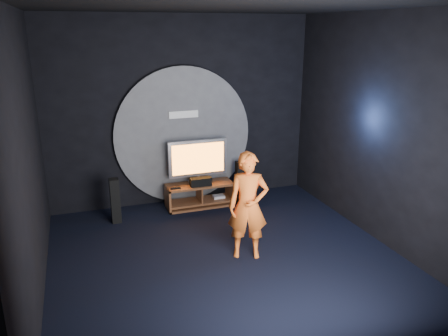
% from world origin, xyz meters
% --- Properties ---
extents(floor, '(5.00, 5.00, 0.00)m').
position_xyz_m(floor, '(0.00, 0.00, 0.00)').
color(floor, black).
rests_on(floor, ground).
extents(back_wall, '(5.00, 0.04, 3.50)m').
position_xyz_m(back_wall, '(0.00, 2.50, 1.75)').
color(back_wall, black).
rests_on(back_wall, ground).
extents(front_wall, '(5.00, 0.04, 3.50)m').
position_xyz_m(front_wall, '(0.00, -2.50, 1.75)').
color(front_wall, black).
rests_on(front_wall, ground).
extents(left_wall, '(0.04, 5.00, 3.50)m').
position_xyz_m(left_wall, '(-2.50, 0.00, 1.75)').
color(left_wall, black).
rests_on(left_wall, ground).
extents(right_wall, '(0.04, 5.00, 3.50)m').
position_xyz_m(right_wall, '(2.50, 0.00, 1.75)').
color(right_wall, black).
rests_on(right_wall, ground).
extents(ceiling, '(5.00, 5.00, 0.01)m').
position_xyz_m(ceiling, '(0.00, 0.00, 3.50)').
color(ceiling, black).
rests_on(ceiling, back_wall).
extents(wall_disc_panel, '(2.60, 0.11, 2.60)m').
position_xyz_m(wall_disc_panel, '(0.00, 2.44, 1.30)').
color(wall_disc_panel, '#515156').
rests_on(wall_disc_panel, ground).
extents(media_console, '(1.26, 0.45, 0.45)m').
position_xyz_m(media_console, '(0.19, 2.05, 0.20)').
color(media_console, brown).
rests_on(media_console, ground).
extents(tv, '(1.11, 0.22, 0.83)m').
position_xyz_m(tv, '(0.18, 2.12, 0.90)').
color(tv, '#A6A6AD').
rests_on(tv, media_console).
extents(center_speaker, '(0.40, 0.15, 0.15)m').
position_xyz_m(center_speaker, '(0.18, 1.95, 0.53)').
color(center_speaker, black).
rests_on(center_speaker, media_console).
extents(remote, '(0.18, 0.05, 0.02)m').
position_xyz_m(remote, '(-0.30, 1.93, 0.46)').
color(remote, black).
rests_on(remote, media_console).
extents(tower_speaker_left, '(0.16, 0.18, 0.80)m').
position_xyz_m(tower_speaker_left, '(-1.39, 1.84, 0.40)').
color(tower_speaker_left, black).
rests_on(tower_speaker_left, ground).
extents(tower_speaker_right, '(0.16, 0.18, 0.80)m').
position_xyz_m(tower_speaker_right, '(1.02, 2.07, 0.40)').
color(tower_speaker_right, black).
rests_on(tower_speaker_right, ground).
extents(subwoofer, '(0.30, 0.30, 0.33)m').
position_xyz_m(subwoofer, '(1.03, 1.92, 0.17)').
color(subwoofer, black).
rests_on(subwoofer, ground).
extents(player, '(0.68, 0.55, 1.59)m').
position_xyz_m(player, '(0.33, -0.01, 0.80)').
color(player, orange).
rests_on(player, ground).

